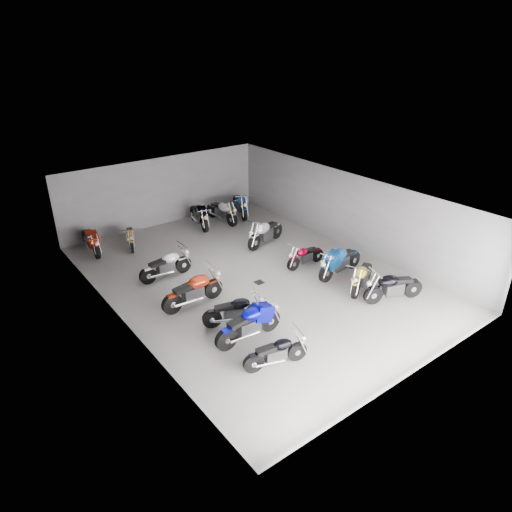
# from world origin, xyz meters

# --- Properties ---
(ground) EXTENTS (14.00, 14.00, 0.00)m
(ground) POSITION_xyz_m (0.00, 0.00, 0.00)
(ground) COLOR gray
(ground) RESTS_ON ground
(wall_back) EXTENTS (10.00, 0.10, 3.20)m
(wall_back) POSITION_xyz_m (0.00, 7.00, 1.60)
(wall_back) COLOR gray
(wall_back) RESTS_ON ground
(wall_left) EXTENTS (0.10, 14.00, 3.20)m
(wall_left) POSITION_xyz_m (-5.00, 0.00, 1.60)
(wall_left) COLOR gray
(wall_left) RESTS_ON ground
(wall_right) EXTENTS (0.10, 14.00, 3.20)m
(wall_right) POSITION_xyz_m (5.00, 0.00, 1.60)
(wall_right) COLOR gray
(wall_right) RESTS_ON ground
(ceiling) EXTENTS (10.00, 14.00, 0.04)m
(ceiling) POSITION_xyz_m (0.00, 0.00, 3.22)
(ceiling) COLOR black
(ceiling) RESTS_ON wall_back
(drain_grate) EXTENTS (0.32, 0.32, 0.01)m
(drain_grate) POSITION_xyz_m (0.00, -0.50, 0.01)
(drain_grate) COLOR black
(drain_grate) RESTS_ON ground
(motorcycle_left_a) EXTENTS (1.85, 0.61, 0.83)m
(motorcycle_left_a) POSITION_xyz_m (-2.49, -4.52, 0.45)
(motorcycle_left_a) COLOR black
(motorcycle_left_a) RESTS_ON ground
(motorcycle_left_b) EXTENTS (2.30, 0.44, 1.01)m
(motorcycle_left_b) POSITION_xyz_m (-2.35, -3.10, 0.55)
(motorcycle_left_b) COLOR black
(motorcycle_left_b) RESTS_ON ground
(motorcycle_left_c) EXTENTS (1.92, 0.86, 0.88)m
(motorcycle_left_c) POSITION_xyz_m (-2.24, -2.16, 0.48)
(motorcycle_left_c) COLOR black
(motorcycle_left_c) RESTS_ON ground
(motorcycle_left_d) EXTENTS (2.31, 0.46, 1.02)m
(motorcycle_left_d) POSITION_xyz_m (-2.70, -0.41, 0.55)
(motorcycle_left_d) COLOR black
(motorcycle_left_d) RESTS_ON ground
(motorcycle_left_f) EXTENTS (2.12, 0.42, 0.93)m
(motorcycle_left_f) POSITION_xyz_m (-2.53, 1.91, 0.51)
(motorcycle_left_f) COLOR black
(motorcycle_left_f) RESTS_ON ground
(motorcycle_right_a) EXTENTS (2.12, 0.90, 0.97)m
(motorcycle_right_a) POSITION_xyz_m (2.86, -4.24, 0.53)
(motorcycle_right_a) COLOR black
(motorcycle_right_a) RESTS_ON ground
(motorcycle_right_b) EXTENTS (2.00, 1.02, 0.94)m
(motorcycle_right_b) POSITION_xyz_m (2.64, -3.08, 0.51)
(motorcycle_right_b) COLOR black
(motorcycle_right_b) RESTS_ON ground
(motorcycle_right_c) EXTENTS (2.35, 0.53, 1.03)m
(motorcycle_right_c) POSITION_xyz_m (2.79, -1.85, 0.56)
(motorcycle_right_c) COLOR black
(motorcycle_right_c) RESTS_ON ground
(motorcycle_right_d) EXTENTS (1.85, 0.36, 0.81)m
(motorcycle_right_d) POSITION_xyz_m (2.25, -0.51, 0.44)
(motorcycle_right_d) COLOR black
(motorcycle_right_d) RESTS_ON ground
(motorcycle_right_f) EXTENTS (2.29, 0.79, 1.03)m
(motorcycle_right_f) POSITION_xyz_m (2.29, 2.08, 0.56)
(motorcycle_right_f) COLOR black
(motorcycle_right_f) RESTS_ON ground
(motorcycle_back_a) EXTENTS (0.47, 2.25, 0.99)m
(motorcycle_back_a) POSITION_xyz_m (-4.00, 5.85, 0.54)
(motorcycle_back_a) COLOR black
(motorcycle_back_a) RESTS_ON ground
(motorcycle_back_b) EXTENTS (0.76, 1.82, 0.83)m
(motorcycle_back_b) POSITION_xyz_m (-2.46, 5.37, 0.45)
(motorcycle_back_b) COLOR black
(motorcycle_back_b) RESTS_ON ground
(motorcycle_back_d) EXTENTS (0.68, 2.32, 1.03)m
(motorcycle_back_d) POSITION_xyz_m (1.09, 5.61, 0.56)
(motorcycle_back_d) COLOR black
(motorcycle_back_d) RESTS_ON ground
(motorcycle_back_e) EXTENTS (0.49, 2.31, 1.02)m
(motorcycle_back_e) POSITION_xyz_m (2.27, 5.43, 0.55)
(motorcycle_back_e) COLOR black
(motorcycle_back_e) RESTS_ON ground
(motorcycle_back_f) EXTENTS (0.99, 2.26, 1.04)m
(motorcycle_back_f) POSITION_xyz_m (3.49, 5.64, 0.57)
(motorcycle_back_f) COLOR black
(motorcycle_back_f) RESTS_ON ground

